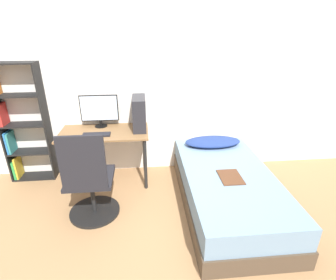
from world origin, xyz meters
The scene contains 11 objects.
ground_plane centered at (0.00, 0.00, 0.00)m, with size 14.00×14.00×0.00m, color #9E754C.
wall_back centered at (0.00, 1.49, 1.25)m, with size 8.00×0.05×2.50m.
desk centered at (-0.54, 1.17, 0.62)m, with size 1.13×0.60×0.73m.
bookshelf centered at (-1.64, 1.35, 0.76)m, with size 0.58×0.24×1.59m.
office_chair centered at (-0.62, 0.41, 0.40)m, with size 0.57×0.57×1.06m.
bed centered at (0.93, 0.48, 0.22)m, with size 1.01×1.99×0.45m.
pillow centered at (0.93, 1.21, 0.50)m, with size 0.77×0.36×0.11m.
magazine centered at (0.91, 0.36, 0.45)m, with size 0.24×0.32×0.01m.
monitor centered at (-0.60, 1.37, 0.96)m, with size 0.50×0.17×0.43m.
keyboard centered at (-0.61, 1.05, 0.74)m, with size 0.34×0.13×0.02m.
pc_tower centered at (-0.07, 1.24, 0.94)m, with size 0.17×0.42×0.42m.
Camera 1 is at (-0.01, -2.03, 1.99)m, focal length 28.00 mm.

